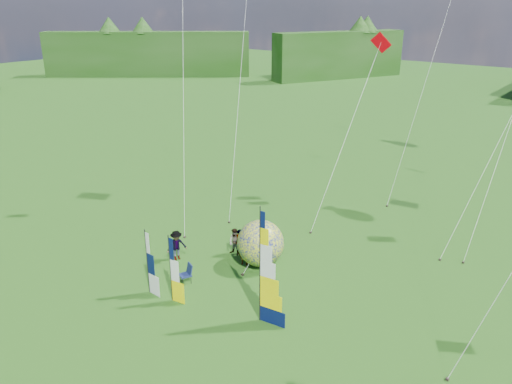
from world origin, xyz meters
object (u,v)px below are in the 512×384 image
Objects in this scene: bol_inflatable at (260,243)px; spectator_c at (177,245)px; feather_banner_main at (260,268)px; camp_chair at (185,274)px; spectator_a at (245,253)px; spectator_b at (235,242)px; side_banner_far at (147,263)px; side_banner_left at (170,270)px; spectator_d at (240,242)px.

spectator_c is (-4.09, -2.51, -0.42)m from bol_inflatable.
feather_banner_main reaches higher than camp_chair.
spectator_c is (-3.41, -1.93, 0.15)m from spectator_a.
bol_inflatable is 1.76× the size of spectator_a.
bol_inflatable is 1.61× the size of spectator_b.
side_banner_far is at bearing -130.60° from spectator_c.
spectator_c is 1.66× the size of camp_chair.
feather_banner_main is 4.73m from side_banner_left.
camp_chair is (-1.88, -4.02, -0.78)m from bol_inflatable.
spectator_a is (0.53, 5.00, -0.98)m from side_banner_left.
feather_banner_main is 5.67m from spectator_a.
spectator_b is at bearing -179.77° from bol_inflatable.
spectator_c is at bearing 124.50° from side_banner_left.
bol_inflatable is (2.67, 5.77, -0.38)m from side_banner_far.
bol_inflatable is at bearing -160.74° from spectator_d.
side_banner_far is 5.65m from spectator_a.
side_banner_far is at bearing -90.47° from camp_chair.
bol_inflatable is 1.62× the size of spectator_d.
spectator_a is at bearing -34.58° from spectator_c.
spectator_a is at bearing 75.23° from side_banner_left.
side_banner_far is 6.37m from bol_inflatable.
camp_chair is (-5.07, 0.17, -2.23)m from feather_banner_main.
side_banner_left reaches higher than spectator_d.
side_banner_far reaches higher than spectator_c.
side_banner_far reaches higher than spectator_d.
bol_inflatable is 1.70m from spectator_d.
spectator_d is at bearing 130.48° from feather_banner_main.
feather_banner_main reaches higher than spectator_b.
spectator_c is 3.61m from spectator_d.
bol_inflatable is 1.93m from spectator_b.
side_banner_far is at bearing 103.46° from spectator_d.
feather_banner_main is 6.75m from spectator_d.
feather_banner_main reaches higher than spectator_a.
spectator_c is at bearing 115.55° from side_banner_far.
feather_banner_main is 1.63× the size of side_banner_far.
side_banner_far is at bearing 178.84° from side_banner_left.
side_banner_left reaches higher than side_banner_far.
spectator_a is 0.91× the size of spectator_b.
bol_inflatable reaches higher than camp_chair.
spectator_a is 0.84× the size of spectator_c.
spectator_d is at bearing 175.65° from bol_inflatable.
spectator_a is 3.65m from camp_chair.
bol_inflatable is at bearing 18.12° from spectator_a.
feather_banner_main reaches higher than spectator_c.
spectator_b is 0.91× the size of spectator_c.
feather_banner_main reaches higher than spectator_d.
side_banner_left is at bearing -170.15° from feather_banner_main.
camp_chair is at bearing 104.57° from side_banner_left.
bol_inflatable is at bearing 67.19° from side_banner_far.
camp_chair is at bearing -98.38° from spectator_c.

